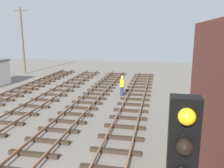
% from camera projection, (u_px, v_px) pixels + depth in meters
% --- Properties ---
extents(utility_pole_far, '(1.80, 0.24, 8.91)m').
position_uv_depth(utility_pole_far, '(23.00, 40.00, 31.90)').
color(utility_pole_far, brown).
rests_on(utility_pole_far, ground).
extents(track_worker_foreground, '(0.40, 0.40, 1.87)m').
position_uv_depth(track_worker_foreground, '(122.00, 86.00, 21.18)').
color(track_worker_foreground, '#262D4C').
rests_on(track_worker_foreground, ground).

